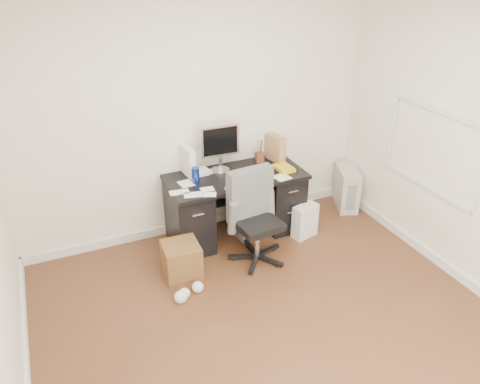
% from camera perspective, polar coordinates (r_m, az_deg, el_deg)
% --- Properties ---
extents(ground, '(4.00, 4.00, 0.00)m').
position_cam_1_polar(ground, '(4.19, 5.04, -17.25)').
color(ground, '#4C2F18').
rests_on(ground, ground).
extents(room_shell, '(4.02, 4.02, 2.71)m').
position_cam_1_polar(room_shell, '(3.27, 6.50, 4.25)').
color(room_shell, beige).
rests_on(room_shell, ground).
extents(desk, '(1.50, 0.70, 0.75)m').
position_cam_1_polar(desk, '(5.24, -0.52, -1.37)').
color(desk, black).
rests_on(desk, ground).
extents(loose_papers, '(1.10, 0.60, 0.00)m').
position_cam_1_polar(loose_papers, '(4.96, -2.41, 1.45)').
color(loose_papers, silver).
rests_on(loose_papers, desk).
extents(lcd_monitor, '(0.44, 0.26, 0.55)m').
position_cam_1_polar(lcd_monitor, '(5.06, -2.47, 5.36)').
color(lcd_monitor, silver).
rests_on(lcd_monitor, desk).
extents(keyboard, '(0.45, 0.21, 0.02)m').
position_cam_1_polar(keyboard, '(5.06, 0.84, 2.14)').
color(keyboard, black).
rests_on(keyboard, desk).
extents(computer_mouse, '(0.07, 0.07, 0.06)m').
position_cam_1_polar(computer_mouse, '(5.20, 3.89, 3.04)').
color(computer_mouse, silver).
rests_on(computer_mouse, desk).
extents(travel_mug, '(0.09, 0.09, 0.18)m').
position_cam_1_polar(travel_mug, '(4.88, -5.41, 2.01)').
color(travel_mug, '#16339C').
rests_on(travel_mug, desk).
extents(white_binder, '(0.15, 0.29, 0.33)m').
position_cam_1_polar(white_binder, '(5.04, -6.39, 3.76)').
color(white_binder, white).
rests_on(white_binder, desk).
extents(magazine_file, '(0.18, 0.28, 0.30)m').
position_cam_1_polar(magazine_file, '(5.39, 4.37, 5.36)').
color(magazine_file, '#9E754C').
rests_on(magazine_file, desk).
extents(pen_cup, '(0.12, 0.12, 0.26)m').
position_cam_1_polar(pen_cup, '(5.35, 2.41, 5.03)').
color(pen_cup, '#5E2E1A').
rests_on(pen_cup, desk).
extents(yellow_book, '(0.19, 0.24, 0.04)m').
position_cam_1_polar(yellow_book, '(5.22, 5.45, 2.94)').
color(yellow_book, gold).
rests_on(yellow_book, desk).
extents(paper_remote, '(0.28, 0.24, 0.02)m').
position_cam_1_polar(paper_remote, '(4.85, 0.93, 0.91)').
color(paper_remote, silver).
rests_on(paper_remote, desk).
extents(office_chair, '(0.61, 0.61, 0.99)m').
position_cam_1_polar(office_chair, '(4.76, 2.16, -3.31)').
color(office_chair, '#555855').
rests_on(office_chair, ground).
extents(pc_tower, '(0.40, 0.56, 0.51)m').
position_cam_1_polar(pc_tower, '(6.04, 12.85, 0.51)').
color(pc_tower, '#ADA89C').
rests_on(pc_tower, ground).
extents(shopping_bag, '(0.33, 0.27, 0.39)m').
position_cam_1_polar(shopping_bag, '(5.35, 7.92, -3.53)').
color(shopping_bag, silver).
rests_on(shopping_bag, ground).
extents(wicker_basket, '(0.37, 0.37, 0.35)m').
position_cam_1_polar(wicker_basket, '(4.75, -7.14, -8.20)').
color(wicker_basket, '#4F2E17').
rests_on(wicker_basket, ground).
extents(desk_printer, '(0.40, 0.35, 0.21)m').
position_cam_1_polar(desk_printer, '(5.39, 1.21, -4.07)').
color(desk_printer, slate).
rests_on(desk_printer, ground).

